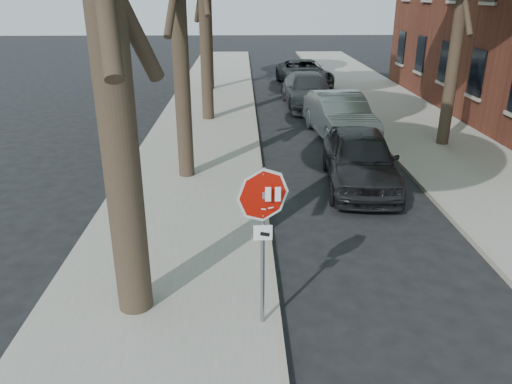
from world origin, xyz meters
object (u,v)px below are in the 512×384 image
car_a (360,159)px  car_b (339,116)px  stop_sign (263,218)px  car_c (308,90)px  car_d (304,73)px

car_a → car_b: car_b is taller
stop_sign → car_c: stop_sign is taller
car_c → car_b: bearing=-86.8°
stop_sign → car_a: size_ratio=0.57×
stop_sign → car_a: (2.94, 6.33, -1.16)m
stop_sign → car_d: size_ratio=0.49×
stop_sign → car_c: bearing=80.5°
car_a → car_b: size_ratio=0.94×
car_a → car_c: car_a is taller
car_c → car_a: bearing=-91.3°
stop_sign → car_b: bearing=73.8°
car_a → car_c: (-0.13, 10.43, -0.02)m
car_c → car_d: size_ratio=1.00×
car_a → car_d: 16.01m
stop_sign → car_d: bearing=81.6°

